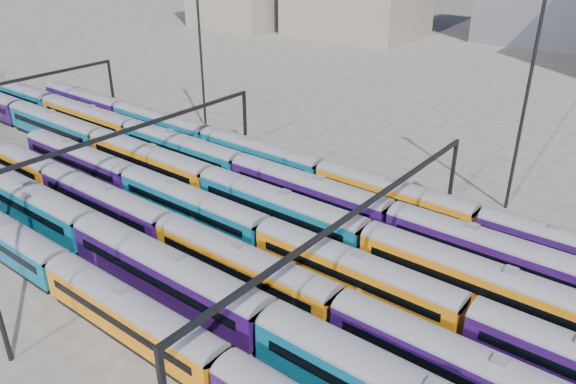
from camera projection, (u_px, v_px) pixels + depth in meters
The scene contains 12 objects.
ground at pixel (261, 254), 53.40m from camera, with size 500.00×500.00×0.00m, color #48423D.
rake_0 at pixel (130, 312), 41.68m from camera, with size 93.40×2.74×4.60m.
rake_1 at pixel (88, 229), 52.09m from camera, with size 129.51×3.16×5.32m.
rake_2 at pixel (242, 263), 47.57m from camera, with size 135.18×2.83×4.75m.
rake_3 at pixel (354, 269), 46.64m from camera, with size 97.56×2.86×4.81m.
rake_4 at pixel (279, 205), 56.82m from camera, with size 141.73×2.96×4.98m.
rake_5 at pixel (239, 166), 66.01m from camera, with size 120.14×2.93×4.93m.
rake_6 at pixel (259, 153), 70.25m from camera, with size 93.32×2.74×4.59m.
gantry_1 at pixel (122, 141), 61.54m from camera, with size 0.35×40.35×8.03m.
gantry_2 at pixel (354, 223), 44.88m from camera, with size 0.35×40.35×8.03m.
mast_1 at pixel (200, 35), 79.51m from camera, with size 1.40×0.50×25.60m.
mast_3 at pixel (529, 83), 55.93m from camera, with size 1.40×0.50×25.60m.
Camera 1 is at (30.06, -34.16, 28.69)m, focal length 35.00 mm.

